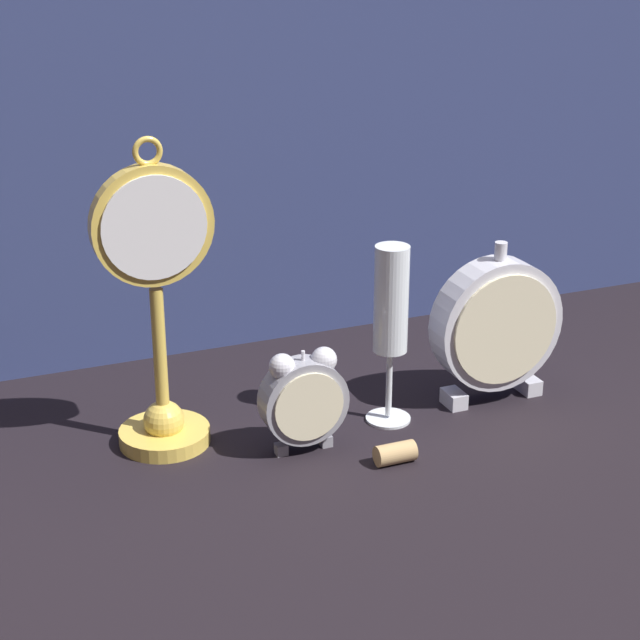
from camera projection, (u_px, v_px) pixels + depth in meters
The scene contains 7 objects.
ground_plane at pixel (349, 453), 1.12m from camera, with size 4.00×4.00×0.00m, color black.
fabric_backdrop_drape at pixel (242, 89), 1.28m from camera, with size 1.31×0.01×0.66m, color navy.
pocket_watch_on_stand at pixel (158, 317), 1.09m from camera, with size 0.12×0.10×0.33m.
alarm_clock_twin_bell at pixel (304, 396), 1.10m from camera, with size 0.09×0.03×0.11m.
mantel_clock_silver at pixel (497, 325), 1.20m from camera, with size 0.15×0.04×0.19m.
champagne_flute at pixel (391, 313), 1.14m from camera, with size 0.05×0.05×0.20m.
wine_cork at pixel (395, 453), 1.10m from camera, with size 0.02×0.02×0.04m, color tan.
Camera 1 is at (-0.40, -0.90, 0.55)m, focal length 60.00 mm.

